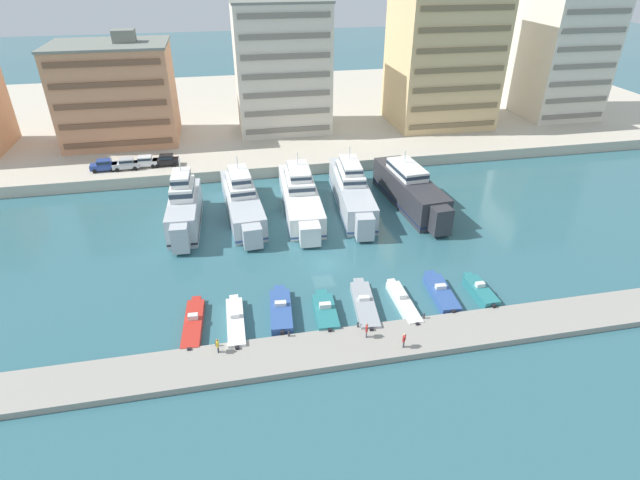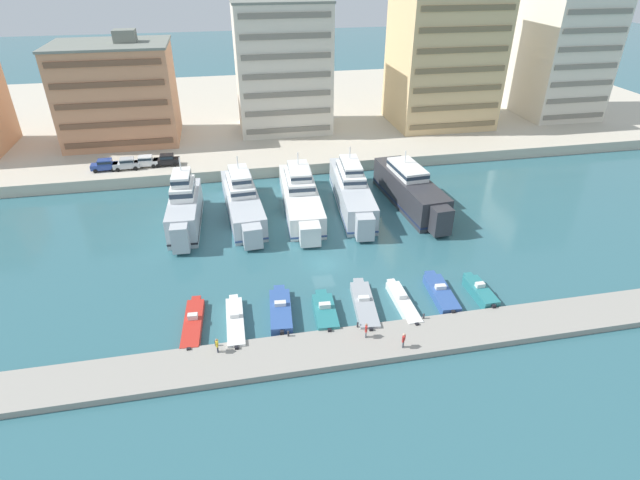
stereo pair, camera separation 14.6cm
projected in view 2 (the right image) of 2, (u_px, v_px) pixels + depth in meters
name	position (u px, v px, depth m)	size (l,w,h in m)	color
ground_plane	(324.00, 264.00, 59.18)	(400.00, 400.00, 0.00)	#336670
quay_promenade	(268.00, 112.00, 111.22)	(180.00, 70.00, 1.85)	beige
pier_dock	(355.00, 346.00, 46.50)	(120.00, 4.93, 0.66)	#9E998E
yacht_silver_far_left	(184.00, 208.00, 66.22)	(4.34, 15.82, 8.94)	silver
yacht_silver_left	(242.00, 200.00, 69.31)	(5.42, 20.43, 7.73)	silver
yacht_white_mid_left	(301.00, 195.00, 70.87)	(5.69, 22.14, 7.50)	white
yacht_silver_center_left	(352.00, 191.00, 71.66)	(5.80, 21.88, 7.96)	silver
yacht_charcoal_center	(410.00, 190.00, 71.67)	(5.80, 20.38, 7.39)	#333338
motorboat_red_far_left	(193.00, 324.00, 49.20)	(2.21, 8.40, 1.26)	red
motorboat_white_left	(235.00, 323.00, 49.18)	(1.73, 8.32, 1.36)	white
motorboat_blue_mid_left	(281.00, 311.00, 50.67)	(2.66, 7.71, 1.48)	#33569E
motorboat_teal_center_left	(325.00, 312.00, 50.58)	(2.45, 6.73, 1.46)	teal
motorboat_grey_center	(364.00, 305.00, 51.59)	(2.84, 8.75, 1.30)	#9EA3A8
motorboat_white_center_right	(403.00, 303.00, 52.06)	(1.62, 8.12, 1.23)	white
motorboat_blue_mid_right	(441.00, 293.00, 53.44)	(2.40, 7.59, 1.31)	#33569E
motorboat_teal_right	(480.00, 292.00, 53.47)	(1.79, 6.17, 1.56)	teal
car_blue_far_left	(105.00, 165.00, 78.97)	(4.15, 2.02, 1.80)	#28428E
car_silver_left	(127.00, 163.00, 79.45)	(4.16, 2.04, 1.80)	#B7BCC1
car_white_mid_left	(145.00, 161.00, 80.29)	(4.12, 1.96, 1.80)	white
car_black_center_left	(167.00, 159.00, 80.89)	(4.15, 2.01, 1.80)	black
apartment_block_left	(118.00, 93.00, 88.17)	(19.74, 14.31, 18.88)	tan
apartment_block_mid_left	(282.00, 67.00, 92.52)	(17.29, 12.97, 25.03)	silver
apartment_block_center_left	(445.00, 51.00, 94.67)	(19.02, 15.57, 29.38)	#E0BC84
apartment_block_center	(564.00, 49.00, 100.53)	(14.73, 15.76, 27.92)	silver
pedestrian_near_edge	(404.00, 339.00, 45.41)	(0.43, 0.53, 1.62)	#4C515B
pedestrian_mid_deck	(217.00, 344.00, 44.90)	(0.24, 0.60, 1.54)	#282D3D
pedestrian_far_side	(366.00, 329.00, 46.61)	(0.35, 0.60, 1.62)	#4C515B
bollard_west	(216.00, 343.00, 45.92)	(0.20, 0.20, 0.61)	#2D2D33
bollard_west_mid	(288.00, 333.00, 47.04)	(0.20, 0.20, 0.61)	#2D2D33
bollard_east_mid	(358.00, 324.00, 48.17)	(0.20, 0.20, 0.61)	#2D2D33
bollard_east	(424.00, 316.00, 49.30)	(0.20, 0.20, 0.61)	#2D2D33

